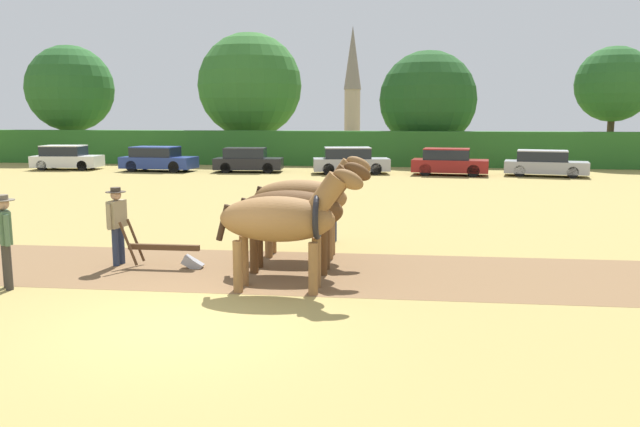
{
  "coord_description": "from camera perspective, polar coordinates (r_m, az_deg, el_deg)",
  "views": [
    {
      "loc": [
        3.38,
        -9.19,
        3.29
      ],
      "look_at": [
        1.48,
        4.56,
        1.1
      ],
      "focal_mm": 35.0,
      "sensor_mm": 36.0,
      "label": 1
    }
  ],
  "objects": [
    {
      "name": "hedgerow",
      "position": [
        41.25,
        3.19,
        5.95
      ],
      "size": [
        63.2,
        1.21,
        2.28
      ],
      "primitive_type": "cube",
      "color": "#286023",
      "rests_on": "ground"
    },
    {
      "name": "plow",
      "position": [
        13.99,
        -13.54,
        -3.52
      ],
      "size": [
        1.8,
        0.47,
        1.13
      ],
      "rotation": [
        0.0,
        0.0,
        0.02
      ],
      "color": "#4C331E",
      "rests_on": "ground"
    },
    {
      "name": "draft_horse_lead_right",
      "position": [
        13.11,
        -2.23,
        0.29
      ],
      "size": [
        2.97,
        0.96,
        2.42
      ],
      "rotation": [
        0.0,
        0.0,
        0.02
      ],
      "color": "#513319",
      "rests_on": "ground"
    },
    {
      "name": "tree_center_left",
      "position": [
        44.45,
        9.84,
        10.22
      ],
      "size": [
        6.7,
        6.7,
        7.72
      ],
      "color": "#4C3823",
      "rests_on": "ground"
    },
    {
      "name": "tree_left",
      "position": [
        46.89,
        -6.42,
        11.56
      ],
      "size": [
        7.59,
        7.59,
        9.26
      ],
      "color": "#4C3823",
      "rests_on": "ground"
    },
    {
      "name": "parked_car_far_left",
      "position": [
        41.45,
        -22.17,
        4.73
      ],
      "size": [
        4.15,
        2.23,
        1.48
      ],
      "rotation": [
        0.0,
        0.0,
        0.11
      ],
      "color": "silver",
      "rests_on": "ground"
    },
    {
      "name": "church_spire",
      "position": [
        82.86,
        2.99,
        12.0
      ],
      "size": [
        2.27,
        2.27,
        14.72
      ],
      "color": "gray",
      "rests_on": "ground"
    },
    {
      "name": "farmer_beside_team",
      "position": [
        16.25,
        1.24,
        0.6
      ],
      "size": [
        0.23,
        0.65,
        1.61
      ],
      "rotation": [
        0.0,
        0.0,
        -0.06
      ],
      "color": "#28334C",
      "rests_on": "ground"
    },
    {
      "name": "parked_car_right",
      "position": [
        36.24,
        19.86,
        4.3
      ],
      "size": [
        4.58,
        2.53,
        1.42
      ],
      "rotation": [
        0.0,
        0.0,
        -0.2
      ],
      "color": "#9E9EA8",
      "rests_on": "ground"
    },
    {
      "name": "tree_center",
      "position": [
        45.79,
        25.27,
        10.63
      ],
      "size": [
        4.89,
        4.89,
        7.76
      ],
      "color": "#423323",
      "rests_on": "ground"
    },
    {
      "name": "draft_horse_trail_left",
      "position": [
        14.54,
        -1.35,
        1.42
      ],
      "size": [
        2.89,
        0.94,
        2.45
      ],
      "rotation": [
        0.0,
        0.0,
        0.02
      ],
      "color": "brown",
      "rests_on": "ground"
    },
    {
      "name": "parked_car_left",
      "position": [
        38.45,
        -14.6,
        4.83
      ],
      "size": [
        4.47,
        2.15,
        1.47
      ],
      "rotation": [
        0.0,
        0.0,
        -0.08
      ],
      "color": "navy",
      "rests_on": "ground"
    },
    {
      "name": "tree_far_left",
      "position": [
        49.94,
        -21.87,
        10.54
      ],
      "size": [
        6.25,
        6.25,
        8.35
      ],
      "color": "#423323",
      "rests_on": "ground"
    },
    {
      "name": "farmer_onlooker_left",
      "position": [
        13.25,
        -26.89,
        -1.62
      ],
      "size": [
        0.5,
        0.54,
        1.81
      ],
      "rotation": [
        0.0,
        0.0,
        0.74
      ],
      "color": "#38332D",
      "rests_on": "ground"
    },
    {
      "name": "parked_car_center",
      "position": [
        35.67,
        2.76,
        4.82
      ],
      "size": [
        4.52,
        2.42,
        1.51
      ],
      "rotation": [
        0.0,
        0.0,
        0.17
      ],
      "color": "#9E9EA8",
      "rests_on": "ground"
    },
    {
      "name": "plowed_furrow_strip",
      "position": [
        14.68,
        -19.41,
        -4.49
      ],
      "size": [
        28.49,
        4.31,
        0.01
      ],
      "primitive_type": "cube",
      "rotation": [
        0.0,
        0.0,
        0.02
      ],
      "color": "brown",
      "rests_on": "ground"
    },
    {
      "name": "parked_car_center_right",
      "position": [
        35.48,
        11.71,
        4.62
      ],
      "size": [
        4.31,
        2.3,
        1.48
      ],
      "rotation": [
        0.0,
        0.0,
        -0.12
      ],
      "color": "maroon",
      "rests_on": "ground"
    },
    {
      "name": "ground_plane",
      "position": [
        10.33,
        -11.84,
        -9.8
      ],
      "size": [
        240.0,
        240.0,
        0.0
      ],
      "primitive_type": "plane",
      "color": "#998447"
    },
    {
      "name": "parked_car_center_left",
      "position": [
        36.9,
        -6.64,
        4.85
      ],
      "size": [
        4.08,
        2.09,
        1.42
      ],
      "rotation": [
        0.0,
        0.0,
        0.09
      ],
      "color": "black",
      "rests_on": "ground"
    },
    {
      "name": "draft_horse_lead_left",
      "position": [
        11.67,
        -3.38,
        -0.53
      ],
      "size": [
        2.86,
        0.95,
        2.4
      ],
      "rotation": [
        0.0,
        0.0,
        0.02
      ],
      "color": "brown",
      "rests_on": "ground"
    },
    {
      "name": "farmer_at_plow",
      "position": [
        14.44,
        -18.06,
        -0.53
      ],
      "size": [
        0.43,
        0.67,
        1.73
      ],
      "rotation": [
        0.0,
        0.0,
        -0.14
      ],
      "color": "#28334C",
      "rests_on": "ground"
    }
  ]
}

